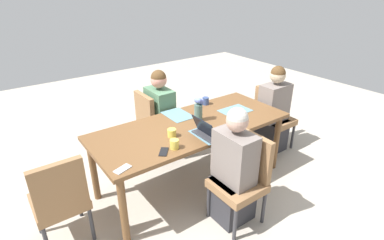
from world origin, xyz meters
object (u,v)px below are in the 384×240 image
object	(u,v)px
flower_vase	(199,109)
person_far_left_near	(161,120)
chair_far_left_near	(153,122)
person_near_left_far	(234,173)
dining_table	(192,130)
laptop_near_left_far	(208,132)
phone_black	(164,152)
coffee_mug_centre_left	(172,133)
phone_silver	(123,169)
person_head_right_left_mid	(273,114)
coffee_mug_near_left	(206,101)
chair_head_right_left_mid	(271,113)
chair_near_left_far	(244,175)
coffee_mug_near_right	(174,144)
chair_head_left_right_near	(60,198)

from	to	relation	value
flower_vase	person_far_left_near	bearing A→B (deg)	97.89
chair_far_left_near	person_near_left_far	distance (m)	1.48
dining_table	chair_far_left_near	distance (m)	0.80
chair_far_left_near	laptop_near_left_far	distance (m)	1.14
person_far_left_near	phone_black	size ratio (longest dim) A/B	7.97
coffee_mug_centre_left	phone_silver	bearing A→B (deg)	-159.12
person_head_right_left_mid	person_near_left_far	size ratio (longest dim) A/B	1.00
coffee_mug_near_left	phone_black	bearing A→B (deg)	-146.61
person_far_left_near	chair_head_right_left_mid	xyz separation A→B (m)	(1.39, -0.66, -0.03)
chair_near_left_far	person_far_left_near	bearing A→B (deg)	91.36
coffee_mug_centre_left	person_near_left_far	bearing A→B (deg)	-62.35
coffee_mug_centre_left	phone_black	world-z (taller)	coffee_mug_centre_left
coffee_mug_near_right	phone_silver	distance (m)	0.54
chair_near_left_far	phone_silver	distance (m)	1.13
person_head_right_left_mid	chair_head_left_right_near	world-z (taller)	person_head_right_left_mid
coffee_mug_near_right	phone_black	xyz separation A→B (m)	(-0.12, 0.00, -0.04)
dining_table	chair_head_left_right_near	distance (m)	1.45
person_near_left_far	laptop_near_left_far	distance (m)	0.47
chair_near_left_far	dining_table	bearing A→B (deg)	94.23
coffee_mug_near_right	coffee_mug_near_left	bearing A→B (deg)	36.66
person_near_left_far	chair_head_left_right_near	size ratio (longest dim) A/B	1.33
person_far_left_near	person_head_right_left_mid	world-z (taller)	same
person_far_left_near	coffee_mug_near_right	size ratio (longest dim) A/B	13.30
chair_head_right_left_mid	chair_head_left_right_near	world-z (taller)	same
person_far_left_near	chair_near_left_far	size ratio (longest dim) A/B	1.33
person_near_left_far	chair_far_left_near	bearing A→B (deg)	91.36
chair_far_left_near	laptop_near_left_far	xyz separation A→B (m)	(0.02, -1.09, 0.30)
chair_head_right_left_mid	phone_black	distance (m)	2.01
phone_silver	coffee_mug_near_left	bearing A→B (deg)	8.32
person_far_left_near	phone_silver	bearing A→B (deg)	-132.69
flower_vase	dining_table	bearing A→B (deg)	-162.95
flower_vase	coffee_mug_centre_left	xyz separation A→B (m)	(-0.44, -0.14, -0.10)
chair_head_left_right_near	phone_black	bearing A→B (deg)	-16.04
person_near_left_far	phone_black	xyz separation A→B (m)	(-0.53, 0.38, 0.24)
chair_near_left_far	flower_vase	xyz separation A→B (m)	(0.06, 0.79, 0.40)
person_head_right_left_mid	dining_table	bearing A→B (deg)	179.29
person_far_left_near	phone_silver	xyz separation A→B (m)	(-0.99, -1.07, 0.24)
coffee_mug_centre_left	phone_black	bearing A→B (deg)	-136.75
flower_vase	coffee_mug_near_right	bearing A→B (deg)	-147.33
flower_vase	phone_black	bearing A→B (deg)	-152.15
person_far_left_near	person_near_left_far	bearing A→B (deg)	-91.60
coffee_mug_near_right	phone_black	bearing A→B (deg)	179.89
chair_head_right_left_mid	laptop_near_left_far	xyz separation A→B (m)	(-1.44, -0.37, 0.30)
chair_head_right_left_mid	coffee_mug_near_left	world-z (taller)	chair_head_right_left_mid
coffee_mug_centre_left	chair_head_left_right_near	bearing A→B (deg)	177.66
dining_table	coffee_mug_near_left	world-z (taller)	coffee_mug_near_left
person_near_left_far	coffee_mug_near_right	bearing A→B (deg)	137.70
person_head_right_left_mid	chair_near_left_far	world-z (taller)	person_head_right_left_mid
chair_far_left_near	flower_vase	world-z (taller)	flower_vase
dining_table	chair_near_left_far	size ratio (longest dim) A/B	2.43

